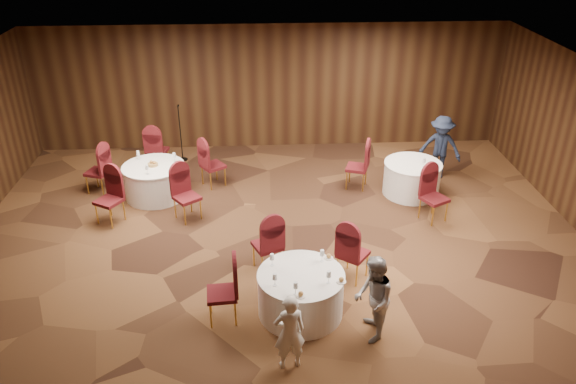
{
  "coord_description": "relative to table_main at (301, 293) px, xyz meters",
  "views": [
    {
      "loc": [
        -0.32,
        -8.94,
        5.96
      ],
      "look_at": [
        0.2,
        0.2,
        1.1
      ],
      "focal_mm": 35.0,
      "sensor_mm": 36.0,
      "label": 1
    }
  ],
  "objects": [
    {
      "name": "ground",
      "position": [
        -0.28,
        1.87,
        -0.38
      ],
      "size": [
        12.0,
        12.0,
        0.0
      ],
      "primitive_type": "plane",
      "color": "black",
      "rests_on": "ground"
    },
    {
      "name": "room_shell",
      "position": [
        -0.28,
        1.87,
        1.59
      ],
      "size": [
        12.0,
        12.0,
        12.0
      ],
      "color": "silver",
      "rests_on": "ground"
    },
    {
      "name": "table_main",
      "position": [
        0.0,
        0.0,
        0.0
      ],
      "size": [
        1.38,
        1.38,
        0.74
      ],
      "color": "white",
      "rests_on": "ground"
    },
    {
      "name": "table_left",
      "position": [
        -2.92,
        4.14,
        -0.0
      ],
      "size": [
        1.36,
        1.36,
        0.74
      ],
      "color": "white",
      "rests_on": "ground"
    },
    {
      "name": "table_right",
      "position": [
        2.79,
        3.94,
        0.0
      ],
      "size": [
        1.27,
        1.27,
        0.74
      ],
      "color": "white",
      "rests_on": "ground"
    },
    {
      "name": "chairs_main",
      "position": [
        -0.25,
        0.68,
        0.12
      ],
      "size": [
        2.85,
        1.93,
        1.0
      ],
      "color": "#440D0E",
      "rests_on": "ground"
    },
    {
      "name": "chairs_left",
      "position": [
        -2.93,
        4.13,
        0.12
      ],
      "size": [
        3.24,
        3.14,
        1.0
      ],
      "color": "#440D0E",
      "rests_on": "ground"
    },
    {
      "name": "chairs_right",
      "position": [
        2.28,
        3.53,
        0.12
      ],
      "size": [
        2.02,
        2.24,
        1.0
      ],
      "color": "#440D0E",
      "rests_on": "ground"
    },
    {
      "name": "tabletop_main",
      "position": [
        0.13,
        -0.09,
        0.47
      ],
      "size": [
        1.15,
        1.1,
        0.22
      ],
      "color": "silver",
      "rests_on": "table_main"
    },
    {
      "name": "tabletop_left",
      "position": [
        -2.91,
        4.15,
        0.45
      ],
      "size": [
        0.89,
        0.83,
        0.22
      ],
      "color": "silver",
      "rests_on": "table_left"
    },
    {
      "name": "tabletop_right",
      "position": [
        2.95,
        3.73,
        0.52
      ],
      "size": [
        0.08,
        0.08,
        0.22
      ],
      "color": "silver",
      "rests_on": "table_right"
    },
    {
      "name": "mic_stand",
      "position": [
        -2.54,
        6.05,
        0.03
      ],
      "size": [
        0.24,
        0.24,
        1.44
      ],
      "color": "black",
      "rests_on": "ground"
    },
    {
      "name": "woman_a",
      "position": [
        -0.25,
        -1.14,
        0.24
      ],
      "size": [
        0.49,
        0.37,
        1.22
      ],
      "primitive_type": "imported",
      "rotation": [
        0.0,
        0.0,
        3.32
      ],
      "color": "white",
      "rests_on": "ground"
    },
    {
      "name": "woman_b",
      "position": [
        1.02,
        -0.6,
        0.32
      ],
      "size": [
        0.56,
        0.71,
        1.39
      ],
      "primitive_type": "imported",
      "rotation": [
        0.0,
        0.0,
        4.66
      ],
      "color": "#A2A3A7",
      "rests_on": "ground"
    },
    {
      "name": "man_c",
      "position": [
        3.63,
        4.75,
        0.38
      ],
      "size": [
        1.12,
        0.92,
        1.51
      ],
      "primitive_type": "imported",
      "rotation": [
        0.0,
        0.0,
        5.84
      ],
      "color": "#161E32",
      "rests_on": "ground"
    }
  ]
}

